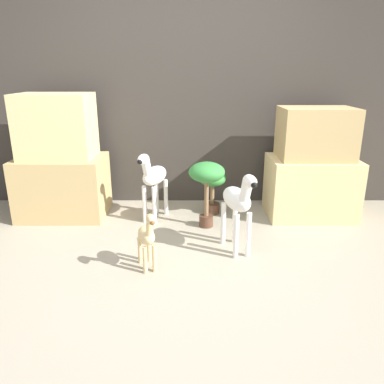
{
  "coord_description": "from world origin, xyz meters",
  "views": [
    {
      "loc": [
        0.06,
        -2.56,
        1.48
      ],
      "look_at": [
        0.05,
        0.71,
        0.4
      ],
      "focal_mm": 35.0,
      "sensor_mm": 36.0,
      "label": 1
    }
  ],
  "objects_px": {
    "zebra_left": "(154,177)",
    "giraffe_figurine": "(147,236)",
    "zebra_right": "(239,201)",
    "potted_palm_back": "(207,177)",
    "potted_palm_front": "(213,185)"
  },
  "relations": [
    {
      "from": "giraffe_figurine",
      "to": "potted_palm_back",
      "type": "height_order",
      "value": "potted_palm_back"
    },
    {
      "from": "zebra_right",
      "to": "zebra_left",
      "type": "xyz_separation_m",
      "value": [
        -0.76,
        0.72,
        0.0
      ]
    },
    {
      "from": "zebra_right",
      "to": "giraffe_figurine",
      "type": "xyz_separation_m",
      "value": [
        -0.72,
        -0.29,
        -0.18
      ]
    },
    {
      "from": "zebra_left",
      "to": "giraffe_figurine",
      "type": "bearing_deg",
      "value": -87.39
    },
    {
      "from": "zebra_right",
      "to": "potted_palm_back",
      "type": "height_order",
      "value": "zebra_right"
    },
    {
      "from": "potted_palm_back",
      "to": "zebra_left",
      "type": "bearing_deg",
      "value": 161.1
    },
    {
      "from": "zebra_right",
      "to": "potted_palm_front",
      "type": "distance_m",
      "value": 0.92
    },
    {
      "from": "zebra_right",
      "to": "zebra_left",
      "type": "relative_size",
      "value": 1.0
    },
    {
      "from": "giraffe_figurine",
      "to": "potted_palm_front",
      "type": "xyz_separation_m",
      "value": [
        0.56,
        1.19,
        0.05
      ]
    },
    {
      "from": "zebra_left",
      "to": "potted_palm_front",
      "type": "height_order",
      "value": "zebra_left"
    },
    {
      "from": "zebra_right",
      "to": "potted_palm_back",
      "type": "xyz_separation_m",
      "value": [
        -0.24,
        0.54,
        0.06
      ]
    },
    {
      "from": "potted_palm_back",
      "to": "potted_palm_front",
      "type": "bearing_deg",
      "value": 77.95
    },
    {
      "from": "zebra_right",
      "to": "giraffe_figurine",
      "type": "relative_size",
      "value": 1.45
    },
    {
      "from": "zebra_left",
      "to": "potted_palm_back",
      "type": "xyz_separation_m",
      "value": [
        0.53,
        -0.18,
        0.06
      ]
    },
    {
      "from": "zebra_right",
      "to": "potted_palm_front",
      "type": "height_order",
      "value": "zebra_right"
    }
  ]
}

